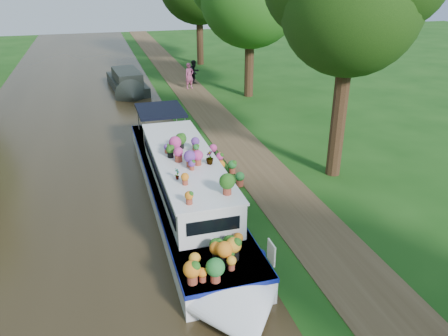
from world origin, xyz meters
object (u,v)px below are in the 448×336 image
second_boat (127,82)px  pedestrian_pink (189,76)px  plant_boat (186,185)px  pedestrian_dark (194,72)px

second_boat → pedestrian_pink: pedestrian_pink is taller
second_boat → pedestrian_pink: bearing=-16.2°
plant_boat → pedestrian_pink: bearing=77.4°
pedestrian_pink → pedestrian_dark: bearing=44.7°
plant_boat → pedestrian_pink: size_ratio=7.94×
pedestrian_pink → pedestrian_dark: (0.59, 1.15, -0.02)m
plant_boat → pedestrian_dark: size_ratio=8.17×
pedestrian_pink → pedestrian_dark: 1.29m
second_boat → pedestrian_dark: 4.66m
pedestrian_dark → pedestrian_pink: bearing=-151.1°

